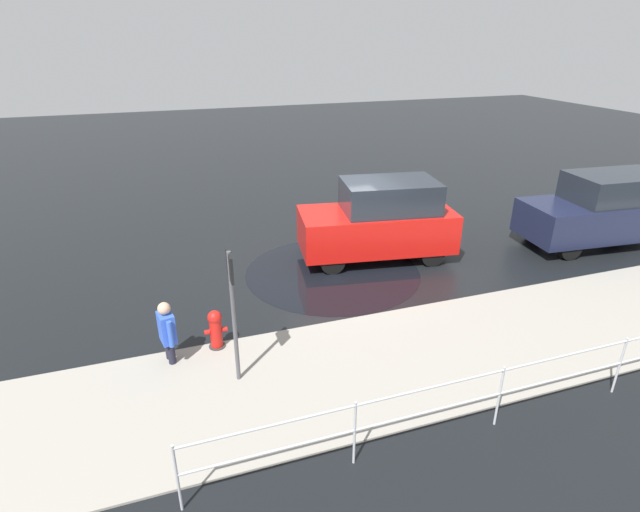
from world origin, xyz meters
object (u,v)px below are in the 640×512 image
Objects in this scene: pedestrian at (167,330)px; sign_post at (232,299)px; fire_hydrant at (216,330)px; parked_sedan at (605,210)px; moving_hatchback at (380,221)px.

sign_post is at bearing 139.45° from pedestrian.
pedestrian is (0.84, 0.17, 0.28)m from fire_hydrant.
pedestrian is 1.65m from sign_post.
parked_sedan reaches higher than fire_hydrant.
fire_hydrant is at bearing 8.98° from parked_sedan.
moving_hatchback is 1.71× the size of sign_post.
sign_post is (-1.06, 0.90, 0.90)m from pedestrian.
pedestrian is (5.46, 2.99, -0.34)m from moving_hatchback.
moving_hatchback reaches higher than fire_hydrant.
pedestrian is at bearing -40.55° from sign_post.
sign_post reaches higher than fire_hydrant.
moving_hatchback is 3.37× the size of pedestrian.
parked_sedan is 11.01m from fire_hydrant.
parked_sedan is at bearing -171.02° from fire_hydrant.
fire_hydrant is 0.66× the size of pedestrian.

